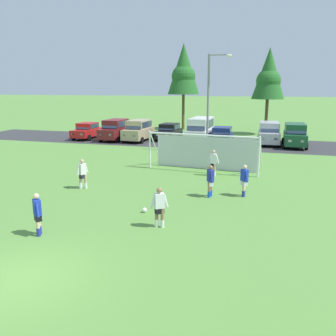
{
  "coord_description": "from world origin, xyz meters",
  "views": [
    {
      "loc": [
        6.68,
        -7.79,
        5.45
      ],
      "look_at": [
        1.43,
        10.35,
        1.13
      ],
      "focal_mm": 37.86,
      "sensor_mm": 36.0,
      "label": 1
    }
  ],
  "objects": [
    {
      "name": "parked_car_slot_far_right",
      "position": [
        6.59,
        27.72,
        1.11
      ],
      "size": [
        2.31,
        4.69,
        2.16
      ],
      "color": "#B2B2BC",
      "rests_on": "ground"
    },
    {
      "name": "soccer_goal",
      "position": [
        2.54,
        15.34,
        1.29
      ],
      "size": [
        7.56,
        2.57,
        2.57
      ],
      "color": "white",
      "rests_on": "ground"
    },
    {
      "name": "tree_left_edge",
      "position": [
        -4.48,
        37.95,
        7.51
      ],
      "size": [
        4.09,
        4.09,
        10.92
      ],
      "color": "brown",
      "rests_on": "ground"
    },
    {
      "name": "parked_car_slot_center_right",
      "position": [
        0.09,
        26.52,
        1.34
      ],
      "size": [
        2.33,
        4.87,
        2.52
      ],
      "color": "silver",
      "rests_on": "ground"
    },
    {
      "name": "player_winger_left",
      "position": [
        -3.03,
        8.95,
        0.82
      ],
      "size": [
        0.4,
        0.69,
        1.64
      ],
      "color": "tan",
      "rests_on": "ground"
    },
    {
      "name": "parked_car_slot_center",
      "position": [
        -3.56,
        27.99,
        0.88
      ],
      "size": [
        2.2,
        4.29,
        1.72
      ],
      "color": "black",
      "rests_on": "ground"
    },
    {
      "name": "parked_car_slot_right",
      "position": [
        2.26,
        26.1,
        0.88
      ],
      "size": [
        2.04,
        4.2,
        1.72
      ],
      "color": "navy",
      "rests_on": "ground"
    },
    {
      "name": "parking_lot_strip",
      "position": [
        0.0,
        27.26,
        0.0
      ],
      "size": [
        52.0,
        8.4,
        0.01
      ],
      "primitive_type": "cube",
      "color": "#333335",
      "rests_on": "ground"
    },
    {
      "name": "parked_car_slot_left",
      "position": [
        -8.92,
        26.21,
        1.11
      ],
      "size": [
        2.16,
        4.61,
        2.16
      ],
      "color": "maroon",
      "rests_on": "ground"
    },
    {
      "name": "soccer_ball",
      "position": [
        1.52,
        6.27,
        0.11
      ],
      "size": [
        0.22,
        0.22,
        0.22
      ],
      "color": "white",
      "rests_on": "ground"
    },
    {
      "name": "player_trailing_back",
      "position": [
        -1.46,
        2.84,
        0.82
      ],
      "size": [
        0.54,
        0.62,
        1.64
      ],
      "color": "beige",
      "rests_on": "ground"
    },
    {
      "name": "parked_car_slot_center_left",
      "position": [
        -6.36,
        26.35,
        1.11
      ],
      "size": [
        2.28,
        4.67,
        2.16
      ],
      "color": "tan",
      "rests_on": "ground"
    },
    {
      "name": "player_midfield_center",
      "position": [
        2.67,
        4.84,
        0.82
      ],
      "size": [
        0.69,
        0.43,
        1.64
      ],
      "color": "#936B4C",
      "rests_on": "ground"
    },
    {
      "name": "street_lamp",
      "position": [
        1.69,
        22.12,
        4.2
      ],
      "size": [
        2.0,
        0.32,
        8.11
      ],
      "color": "slate",
      "rests_on": "ground"
    },
    {
      "name": "ground_plane",
      "position": [
        0.0,
        15.0,
        0.0
      ],
      "size": [
        400.0,
        400.0,
        0.0
      ],
      "primitive_type": "plane",
      "color": "#598C3D"
    },
    {
      "name": "parked_car_slot_end",
      "position": [
        8.91,
        26.94,
        1.11
      ],
      "size": [
        2.16,
        4.61,
        2.16
      ],
      "color": "#194C2D",
      "rests_on": "ground"
    },
    {
      "name": "parked_car_slot_far_left",
      "position": [
        -12.27,
        26.32,
        0.88
      ],
      "size": [
        2.04,
        4.2,
        1.72
      ],
      "color": "red",
      "rests_on": "ground"
    },
    {
      "name": "player_defender_far",
      "position": [
        3.93,
        9.39,
        0.82
      ],
      "size": [
        0.4,
        0.71,
        1.64
      ],
      "color": "#936B4C",
      "rests_on": "ground"
    },
    {
      "name": "tree_mid_left",
      "position": [
        6.14,
        35.45,
        6.78
      ],
      "size": [
        3.7,
        3.7,
        9.87
      ],
      "color": "brown",
      "rests_on": "ground"
    },
    {
      "name": "player_striker_near",
      "position": [
        3.39,
        13.8,
        0.82
      ],
      "size": [
        0.74,
        0.3,
        1.64
      ],
      "color": "tan",
      "rests_on": "ground"
    },
    {
      "name": "player_winger_right",
      "position": [
        5.57,
        9.97,
        0.82
      ],
      "size": [
        0.45,
        0.68,
        1.64
      ],
      "color": "beige",
      "rests_on": "ground"
    }
  ]
}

